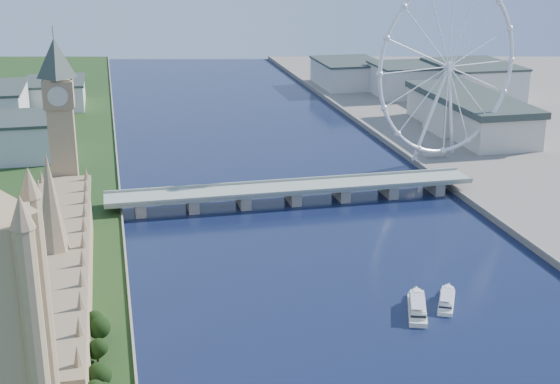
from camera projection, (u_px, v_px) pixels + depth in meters
name	position (u px, v px, depth m)	size (l,w,h in m)	color
parliament_range	(58.00, 284.00, 312.40)	(24.00, 200.00, 70.00)	tan
big_ben	(60.00, 110.00, 397.41)	(20.02, 20.02, 110.00)	tan
westminster_bridge	(293.00, 191.00, 463.02)	(220.00, 22.00, 9.50)	gray
london_eye	(449.00, 67.00, 519.72)	(113.60, 39.12, 124.30)	silver
county_hall	(468.00, 135.00, 621.69)	(54.00, 144.00, 35.00)	beige
city_skyline	(268.00, 90.00, 708.91)	(505.00, 280.00, 32.00)	beige
tour_boat_near	(417.00, 313.00, 328.39)	(7.74, 30.27, 6.69)	silver
tour_boat_far	(446.00, 305.00, 335.55)	(6.64, 26.19, 5.75)	silver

